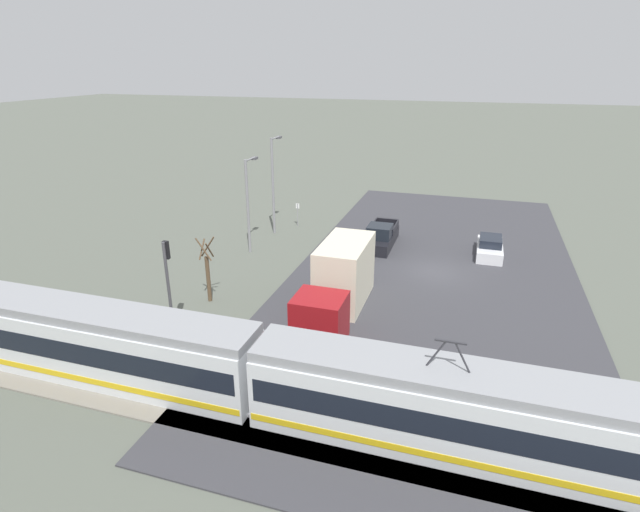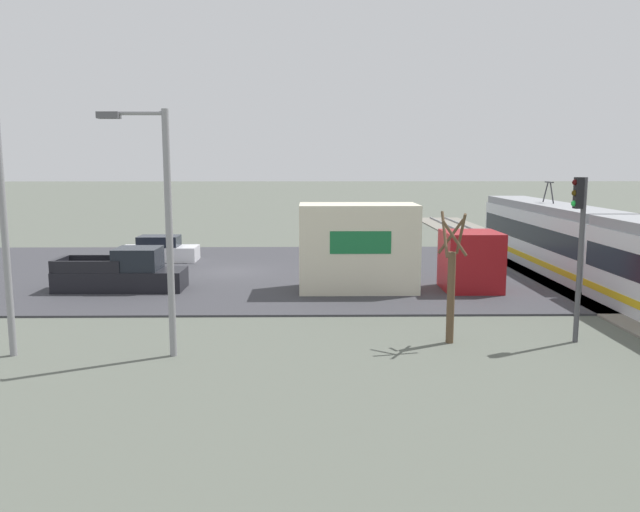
% 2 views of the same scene
% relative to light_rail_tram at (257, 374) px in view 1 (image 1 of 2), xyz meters
% --- Properties ---
extents(ground_plane, '(320.00, 320.00, 0.00)m').
position_rel_light_rail_tram_xyz_m(ground_plane, '(-5.68, -16.86, -1.72)').
color(ground_plane, '#565B51').
extents(road_surface, '(18.61, 42.82, 0.08)m').
position_rel_light_rail_tram_xyz_m(road_surface, '(-5.68, -16.86, -1.68)').
color(road_surface, '#38383D').
rests_on(road_surface, ground).
extents(rail_bed, '(63.02, 4.40, 0.22)m').
position_rel_light_rail_tram_xyz_m(rail_bed, '(-5.68, -0.00, -1.67)').
color(rail_bed, gray).
rests_on(rail_bed, ground).
extents(light_rail_tram, '(29.38, 2.58, 4.51)m').
position_rel_light_rail_tram_xyz_m(light_rail_tram, '(0.00, 0.00, 0.00)').
color(light_rail_tram, silver).
rests_on(light_rail_tram, ground).
extents(box_truck, '(2.60, 8.63, 3.76)m').
position_rel_light_rail_tram_xyz_m(box_truck, '(-0.85, -9.50, 0.09)').
color(box_truck, maroon).
rests_on(box_truck, ground).
extents(pickup_truck, '(1.96, 5.51, 1.85)m').
position_rel_light_rail_tram_xyz_m(pickup_truck, '(-1.10, -20.93, -0.94)').
color(pickup_truck, black).
rests_on(pickup_truck, ground).
extents(sedan_car_0, '(1.82, 4.29, 1.42)m').
position_rel_light_rail_tram_xyz_m(sedan_car_0, '(-9.24, -21.33, -1.06)').
color(sedan_car_0, silver).
rests_on(sedan_car_0, ground).
extents(traffic_light_pole, '(0.28, 0.47, 5.15)m').
position_rel_light_rail_tram_xyz_m(traffic_light_pole, '(6.96, -4.49, 1.62)').
color(traffic_light_pole, '#47474C').
rests_on(traffic_light_pole, ground).
extents(street_tree, '(0.98, 0.82, 4.10)m').
position_rel_light_rail_tram_xyz_m(street_tree, '(6.98, -8.40, 0.14)').
color(street_tree, brown).
rests_on(street_tree, ground).
extents(street_lamp_near_crossing, '(0.36, 1.95, 7.06)m').
position_rel_light_rail_tram_xyz_m(street_lamp_near_crossing, '(8.19, -16.99, 2.42)').
color(street_lamp_near_crossing, gray).
rests_on(street_lamp_near_crossing, ground).
extents(street_lamp_mid_block, '(0.36, 1.95, 7.96)m').
position_rel_light_rail_tram_xyz_m(street_lamp_mid_block, '(8.11, -21.66, 2.88)').
color(street_lamp_mid_block, gray).
rests_on(street_lamp_mid_block, ground).
extents(no_parking_sign, '(0.32, 0.08, 2.05)m').
position_rel_light_rail_tram_xyz_m(no_parking_sign, '(6.88, -23.88, -0.46)').
color(no_parking_sign, gray).
rests_on(no_parking_sign, ground).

